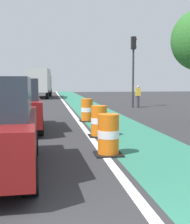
% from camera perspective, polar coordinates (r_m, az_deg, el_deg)
% --- Properties ---
extents(bike_lane_strip, '(2.50, 80.00, 0.01)m').
position_cam_1_polar(bike_lane_strip, '(15.36, 2.49, -1.53)').
color(bike_lane_strip, '#2D755B').
rests_on(bike_lane_strip, ground).
extents(lane_divider_stripe, '(0.20, 80.00, 0.01)m').
position_cam_1_polar(lane_divider_stripe, '(15.14, -3.09, -1.64)').
color(lane_divider_stripe, silver).
rests_on(lane_divider_stripe, ground).
extents(parked_suv_second, '(2.11, 4.69, 2.04)m').
position_cam_1_polar(parked_suv_second, '(12.61, -14.18, 1.40)').
color(parked_suv_second, maroon).
rests_on(parked_suv_second, ground).
extents(traffic_barrel_front, '(0.73, 0.73, 1.09)m').
position_cam_1_polar(traffic_barrel_front, '(8.21, 2.47, -4.26)').
color(traffic_barrel_front, orange).
rests_on(traffic_barrel_front, ground).
extents(traffic_barrel_mid, '(0.73, 0.73, 1.09)m').
position_cam_1_polar(traffic_barrel_mid, '(10.89, 0.75, -1.76)').
color(traffic_barrel_mid, orange).
rests_on(traffic_barrel_mid, ground).
extents(traffic_barrel_back, '(0.73, 0.73, 1.09)m').
position_cam_1_polar(traffic_barrel_back, '(14.97, -1.47, 0.31)').
color(traffic_barrel_back, orange).
rests_on(traffic_barrel_back, ground).
extents(delivery_truck_down_block, '(2.84, 7.75, 3.23)m').
position_cam_1_polar(delivery_truck_down_block, '(35.70, -10.18, 5.54)').
color(delivery_truck_down_block, beige).
rests_on(delivery_truck_down_block, ground).
extents(traffic_light_corner, '(0.41, 0.32, 5.10)m').
position_cam_1_polar(traffic_light_corner, '(22.85, 7.07, 9.63)').
color(traffic_light_corner, '#2D2D2D').
rests_on(traffic_light_corner, ground).
extents(pedestrian_crossing, '(0.34, 0.20, 1.61)m').
position_cam_1_polar(pedestrian_crossing, '(22.70, 7.93, 2.98)').
color(pedestrian_crossing, '#33333D').
rests_on(pedestrian_crossing, ground).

